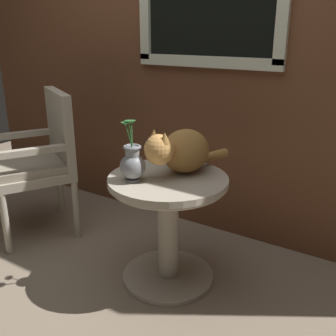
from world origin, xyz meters
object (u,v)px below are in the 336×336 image
object	(u,v)px
wicker_side_table	(168,212)
cat	(181,151)
pewter_vase_with_ivy	(132,163)
wicker_chair	(41,157)

from	to	relation	value
wicker_side_table	cat	distance (m)	0.34
wicker_side_table	pewter_vase_with_ivy	size ratio (longest dim) A/B	1.99
pewter_vase_with_ivy	wicker_side_table	bearing A→B (deg)	49.25
wicker_chair	pewter_vase_with_ivy	size ratio (longest dim) A/B	3.03
wicker_side_table	pewter_vase_with_ivy	distance (m)	0.35
wicker_side_table	wicker_chair	world-z (taller)	wicker_chair
cat	pewter_vase_with_ivy	bearing A→B (deg)	-121.73
wicker_side_table	cat	xyz separation A→B (m)	(0.02, 0.09, 0.33)
cat	pewter_vase_with_ivy	distance (m)	0.28
cat	pewter_vase_with_ivy	xyz separation A→B (m)	(-0.14, -0.23, -0.03)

